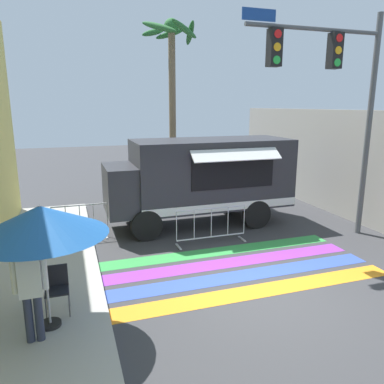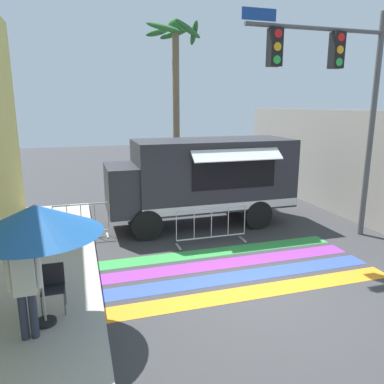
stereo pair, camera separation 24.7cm
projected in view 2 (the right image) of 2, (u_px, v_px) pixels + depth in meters
name	position (u px, v px, depth m)	size (l,w,h in m)	color
ground_plane	(258.00, 291.00, 7.87)	(60.00, 60.00, 0.00)	#38383A
concrete_wall_right	(370.00, 170.00, 11.77)	(0.20, 16.00, 3.66)	#A39E93
crosswalk_painted	(237.00, 269.00, 8.91)	(6.40, 2.84, 0.01)	orange
food_truck	(200.00, 176.00, 11.88)	(5.86, 2.51, 2.76)	#2D2D33
traffic_signal_pole	(336.00, 82.00, 9.93)	(4.19, 0.29, 6.24)	#515456
patio_umbrella	(36.00, 220.00, 6.03)	(2.13, 2.13, 2.13)	black
folding_chair	(53.00, 283.00, 6.81)	(0.41, 0.41, 0.86)	#4C4C51
vendor_person	(25.00, 284.00, 5.85)	(0.53, 0.22, 1.67)	#2D3347
barricade_front	(211.00, 226.00, 10.44)	(2.05, 0.44, 1.04)	#B7BABF
barricade_side	(82.00, 222.00, 10.85)	(1.55, 0.44, 1.04)	#B7BABF
palm_tree	(175.00, 70.00, 15.25)	(2.31, 2.55, 7.16)	#7A664C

